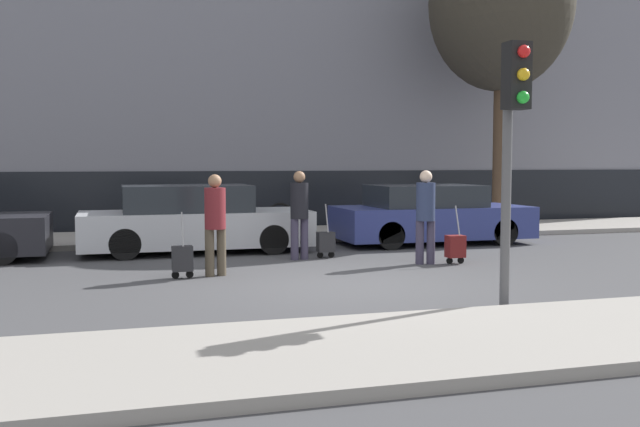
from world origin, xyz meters
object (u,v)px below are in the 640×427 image
parked_car_1 (194,221)px  pedestrian_right (426,211)px  trolley_left (182,259)px  bare_tree_near_crossing (501,3)px  trolley_center (326,242)px  parked_bicycle (259,217)px  parked_car_2 (430,216)px  trolley_right (455,246)px  traffic_light (513,120)px  pedestrian_center (299,210)px  pedestrian_left (215,219)px

parked_car_1 → pedestrian_right: bearing=-37.1°
trolley_left → parked_car_1: bearing=80.4°
pedestrian_right → bare_tree_near_crossing: bare_tree_near_crossing is taller
trolley_left → trolley_center: (2.88, 1.67, -0.01)m
parked_car_1 → parked_bicycle: parked_car_1 is taller
parked_car_2 → trolley_right: (-0.96, -3.12, -0.31)m
traffic_light → parked_bicycle: size_ratio=1.85×
pedestrian_center → trolley_left: bearing=25.2°
trolley_right → pedestrian_right: bearing=166.3°
trolley_left → trolley_center: 3.33m
trolley_center → trolley_right: trolley_right is taller
pedestrian_right → pedestrian_left: bearing=17.8°
pedestrian_right → parked_bicycle: bearing=-56.9°
trolley_center → traffic_light: size_ratio=0.32×
parked_car_2 → pedestrian_left: 6.25m
pedestrian_center → pedestrian_right: bearing=140.4°
parked_car_2 → trolley_left: bearing=-150.1°
parked_bicycle → trolley_right: bearing=-66.2°
parked_car_1 → pedestrian_center: 2.47m
parked_car_2 → pedestrian_right: size_ratio=2.57×
trolley_right → parked_bicycle: size_ratio=0.60×
trolley_left → parked_bicycle: bearing=67.4°
trolley_right → traffic_light: bearing=-108.1°
trolley_right → traffic_light: (-1.28, -3.94, 2.03)m
trolley_center → traffic_light: traffic_light is taller
parked_car_1 → pedestrian_center: bearing=-43.2°
bare_tree_near_crossing → pedestrian_center: bearing=-149.5°
parked_car_2 → trolley_center: parked_car_2 is taller
trolley_left → parked_car_2: bearing=29.9°
pedestrian_left → trolley_right: pedestrian_left is taller
pedestrian_left → parked_bicycle: (1.89, 5.74, -0.44)m
trolley_center → pedestrian_left: bearing=-146.2°
parked_car_1 → traffic_light: bearing=-66.2°
trolley_center → trolley_right: bearing=-35.1°
trolley_center → bare_tree_near_crossing: bare_tree_near_crossing is taller
parked_car_2 → bare_tree_near_crossing: size_ratio=0.54×
parked_car_2 → trolley_center: size_ratio=4.18×
parked_car_1 → trolley_left: 3.32m
trolley_left → bare_tree_near_crossing: 11.68m
parked_bicycle → bare_tree_near_crossing: 8.35m
parked_car_1 → trolley_right: 5.30m
pedestrian_right → parked_bicycle: pedestrian_right is taller
trolley_right → trolley_center: bearing=144.9°
pedestrian_center → parked_car_1: bearing=-52.2°
trolley_center → pedestrian_right: 2.07m
traffic_light → trolley_right: bearing=71.9°
pedestrian_center → parked_car_2: bearing=-162.0°
pedestrian_left → pedestrian_right: size_ratio=0.97×
pedestrian_right → trolley_right: pedestrian_right is taller
trolley_left → pedestrian_right: size_ratio=0.62×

